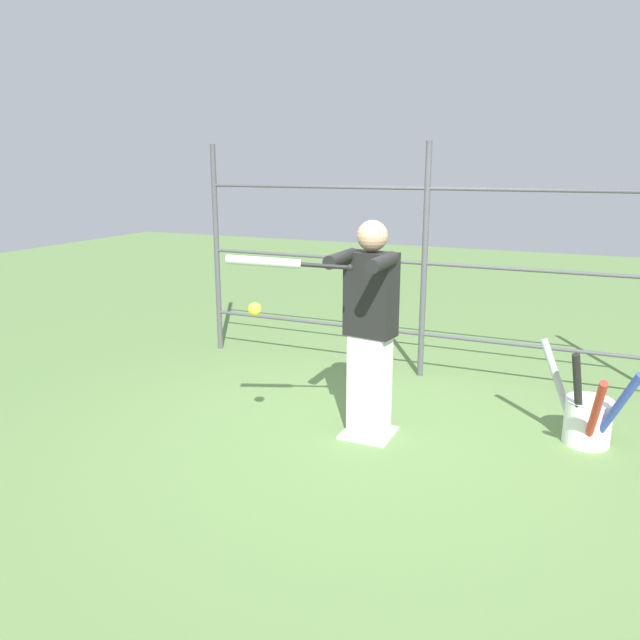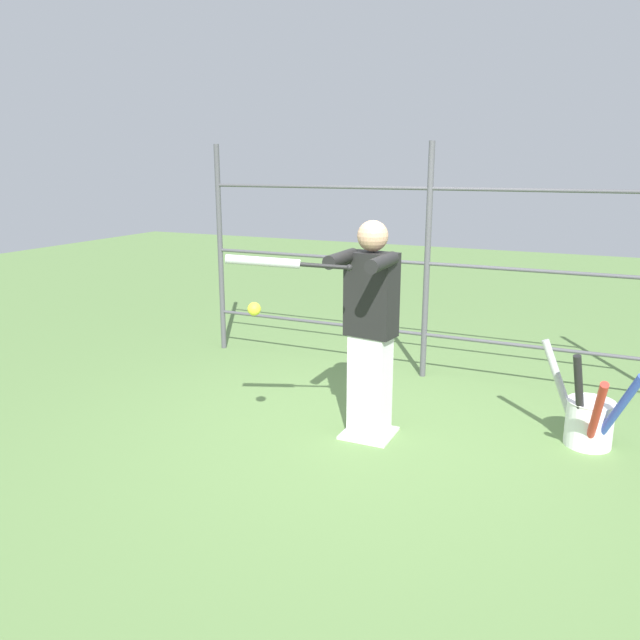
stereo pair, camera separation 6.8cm
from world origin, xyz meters
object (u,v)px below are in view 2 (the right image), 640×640
batter (370,324)px  softball_in_flight (254,309)px  bat_bucket (589,419)px  baseball_bat_swinging (274,262)px

batter → softball_in_flight: (0.59, 0.75, 0.22)m
batter → bat_bucket: bearing=-162.2°
bat_bucket → batter: bearing=17.8°
softball_in_flight → batter: bearing=-128.3°
baseball_bat_swinging → bat_bucket: bearing=-150.3°
baseball_bat_swinging → softball_in_flight: size_ratio=8.46×
batter → baseball_bat_swinging: batter is taller
bat_bucket → baseball_bat_swinging: bearing=29.7°
batter → baseball_bat_swinging: bearing=55.0°
batter → baseball_bat_swinging: size_ratio=2.14×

